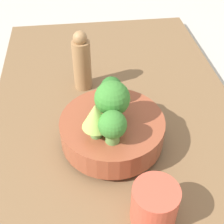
% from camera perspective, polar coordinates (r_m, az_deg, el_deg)
% --- Properties ---
extents(ground_plane, '(6.00, 6.00, 0.00)m').
position_cam_1_polar(ground_plane, '(0.73, 1.89, -7.29)').
color(ground_plane, '#ADA89E').
extents(table, '(1.19, 0.61, 0.03)m').
position_cam_1_polar(table, '(0.71, 1.92, -6.40)').
color(table, brown).
rests_on(table, ground_plane).
extents(bowl, '(0.22, 0.22, 0.07)m').
position_cam_1_polar(bowl, '(0.67, 0.00, -3.14)').
color(bowl, brown).
rests_on(bowl, table).
extents(broccoli_floret_left, '(0.05, 0.05, 0.06)m').
position_cam_1_polar(broccoli_floret_left, '(0.68, -0.12, 4.43)').
color(broccoli_floret_left, '#7AB256').
rests_on(broccoli_floret_left, bowl).
extents(romanesco_piece_near, '(0.05, 0.05, 0.08)m').
position_cam_1_polar(romanesco_piece_near, '(0.58, -3.03, -0.95)').
color(romanesco_piece_near, '#609347').
rests_on(romanesco_piece_near, bowl).
extents(broccoli_floret_center, '(0.07, 0.07, 0.09)m').
position_cam_1_polar(broccoli_floret_center, '(0.61, 0.00, 2.48)').
color(broccoli_floret_center, '#7AB256').
rests_on(broccoli_floret_center, bowl).
extents(broccoli_floret_right, '(0.05, 0.05, 0.07)m').
position_cam_1_polar(broccoli_floret_right, '(0.58, 0.08, -2.54)').
color(broccoli_floret_right, '#609347').
rests_on(broccoli_floret_right, bowl).
extents(cup, '(0.08, 0.08, 0.08)m').
position_cam_1_polar(cup, '(0.56, 7.78, -16.37)').
color(cup, '#C64C38').
rests_on(cup, table).
extents(pepper_mill, '(0.05, 0.05, 0.16)m').
position_cam_1_polar(pepper_mill, '(0.81, -5.54, 9.11)').
color(pepper_mill, '#997047').
rests_on(pepper_mill, table).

